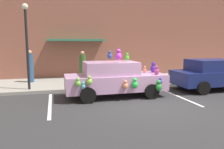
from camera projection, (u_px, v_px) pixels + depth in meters
ground_plane at (148, 105)px, 8.36m from camera, size 60.00×60.00×0.00m
sidewalk at (114, 81)px, 13.14m from camera, size 24.00×4.00×0.15m
storefront_building at (105, 31)px, 14.75m from camera, size 24.00×1.25×6.40m
parking_stripe_front at (177, 96)px, 9.79m from camera, size 0.12×3.60×0.01m
parking_stripe_rear at (50, 105)px, 8.39m from camera, size 0.12×3.60×0.01m
plush_covered_car at (115, 79)px, 9.58m from camera, size 4.37×1.97×2.11m
parked_sedan_behind at (213, 74)px, 11.04m from camera, size 4.17×1.98×1.54m
teddy_bear_on_sidewalk at (94, 80)px, 11.40m from camera, size 0.32×0.27×0.62m
street_lamp_post at (27, 38)px, 10.17m from camera, size 0.28×0.28×4.00m
pedestrian_near_shopfront at (30, 67)px, 12.37m from camera, size 0.35×0.35×1.81m
pedestrian_walking_past at (83, 68)px, 12.13m from camera, size 0.37×0.37×1.77m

